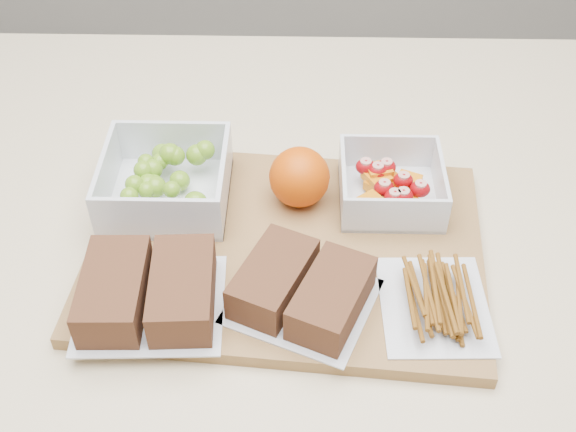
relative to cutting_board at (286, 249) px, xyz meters
name	(u,v)px	position (x,y,z in m)	size (l,w,h in m)	color
cutting_board	(286,249)	(0.00, 0.00, 0.00)	(0.42, 0.30, 0.02)	olive
grape_container	(168,181)	(-0.14, 0.07, 0.03)	(0.14, 0.14, 0.06)	silver
fruit_container	(390,186)	(0.12, 0.07, 0.03)	(0.11, 0.11, 0.05)	silver
orange	(299,177)	(0.01, 0.07, 0.04)	(0.07, 0.07, 0.07)	#D94D05
sandwich_bag_left	(149,291)	(-0.13, -0.09, 0.03)	(0.15, 0.13, 0.04)	silver
sandwich_bag_center	(302,289)	(0.02, -0.08, 0.03)	(0.17, 0.16, 0.04)	silver
pretzel_bag	(436,297)	(0.15, -0.08, 0.02)	(0.11, 0.13, 0.03)	silver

